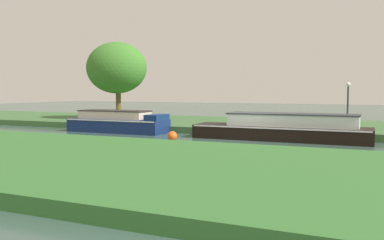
% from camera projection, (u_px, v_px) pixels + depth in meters
% --- Properties ---
extents(ground_plane, '(120.00, 120.00, 0.00)m').
position_uv_depth(ground_plane, '(243.00, 141.00, 21.19)').
color(ground_plane, '#375147').
extents(riverbank_far, '(72.00, 10.00, 0.40)m').
position_uv_depth(riverbank_far, '(273.00, 126.00, 27.57)').
color(riverbank_far, '#3B6334').
rests_on(riverbank_far, ground_plane).
extents(riverbank_near, '(72.00, 10.00, 0.40)m').
position_uv_depth(riverbank_near, '(161.00, 167.00, 12.95)').
color(riverbank_near, '#32682D').
rests_on(riverbank_near, ground_plane).
extents(black_barge, '(9.13, 2.18, 1.41)m').
position_uv_depth(black_barge, '(284.00, 128.00, 21.50)').
color(black_barge, black).
rests_on(black_barge, ground_plane).
extents(navy_narrowboat, '(6.36, 2.05, 1.36)m').
position_uv_depth(navy_narrowboat, '(118.00, 122.00, 25.60)').
color(navy_narrowboat, navy).
rests_on(navy_narrowboat, ground_plane).
extents(willow_tree_left, '(4.77, 4.07, 5.87)m').
position_uv_depth(willow_tree_left, '(116.00, 68.00, 31.31)').
color(willow_tree_left, brown).
rests_on(willow_tree_left, riverbank_far).
extents(lamp_post, '(0.24, 0.24, 2.65)m').
position_uv_depth(lamp_post, '(348.00, 100.00, 22.92)').
color(lamp_post, '#333338').
rests_on(lamp_post, riverbank_far).
extents(mooring_post_near, '(0.13, 0.13, 0.76)m').
position_uv_depth(mooring_post_near, '(279.00, 123.00, 23.10)').
color(mooring_post_near, '#4C2F2C').
rests_on(mooring_post_near, riverbank_far).
extents(channel_buoy, '(0.51, 0.51, 0.51)m').
position_uv_depth(channel_buoy, '(172.00, 136.00, 21.12)').
color(channel_buoy, '#E55919').
rests_on(channel_buoy, ground_plane).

